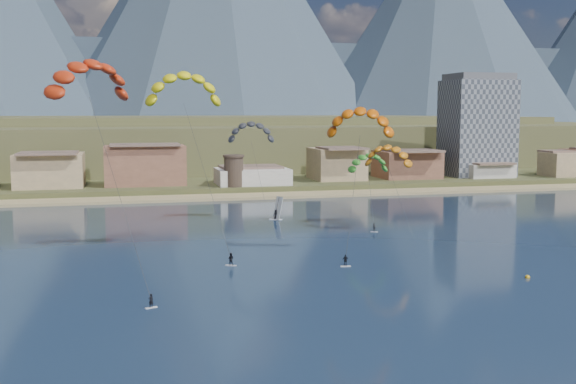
{
  "coord_description": "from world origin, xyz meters",
  "views": [
    {
      "loc": [
        -24.43,
        -67.73,
        22.03
      ],
      "look_at": [
        0.0,
        32.0,
        10.0
      ],
      "focal_mm": 42.59,
      "sensor_mm": 36.0,
      "label": 1
    }
  ],
  "objects_px": {
    "watchtower": "(234,171)",
    "kitesurfer_orange": "(360,118)",
    "kitesurfer_yellow": "(184,84)",
    "windsurfer": "(277,212)",
    "kitesurfer_red": "(89,74)",
    "buoy": "(527,277)",
    "kitesurfer_green": "(369,160)",
    "apartment_tower": "(477,126)"
  },
  "relations": [
    {
      "from": "apartment_tower",
      "to": "kitesurfer_green",
      "type": "xyz_separation_m",
      "value": [
        -61.95,
        -68.84,
        -5.26
      ]
    },
    {
      "from": "apartment_tower",
      "to": "kitesurfer_green",
      "type": "distance_m",
      "value": 92.76
    },
    {
      "from": "watchtower",
      "to": "buoy",
      "type": "relative_size",
      "value": 13.05
    },
    {
      "from": "kitesurfer_red",
      "to": "windsurfer",
      "type": "distance_m",
      "value": 64.69
    },
    {
      "from": "apartment_tower",
      "to": "kitesurfer_orange",
      "type": "relative_size",
      "value": 1.31
    },
    {
      "from": "kitesurfer_red",
      "to": "windsurfer",
      "type": "relative_size",
      "value": 6.27
    },
    {
      "from": "apartment_tower",
      "to": "kitesurfer_red",
      "type": "distance_m",
      "value": 157.2
    },
    {
      "from": "watchtower",
      "to": "windsurfer",
      "type": "xyz_separation_m",
      "value": [
        1.36,
        -46.23,
        -4.85
      ]
    },
    {
      "from": "kitesurfer_yellow",
      "to": "buoy",
      "type": "distance_m",
      "value": 57.83
    },
    {
      "from": "kitesurfer_green",
      "to": "windsurfer",
      "type": "relative_size",
      "value": 3.35
    },
    {
      "from": "kitesurfer_red",
      "to": "buoy",
      "type": "relative_size",
      "value": 45.47
    },
    {
      "from": "buoy",
      "to": "kitesurfer_orange",
      "type": "bearing_deg",
      "value": 126.69
    },
    {
      "from": "watchtower",
      "to": "kitesurfer_red",
      "type": "xyz_separation_m",
      "value": [
        -32.97,
        -94.96,
        20.29
      ]
    },
    {
      "from": "watchtower",
      "to": "kitesurfer_orange",
      "type": "height_order",
      "value": "kitesurfer_orange"
    },
    {
      "from": "apartment_tower",
      "to": "kitesurfer_red",
      "type": "relative_size",
      "value": 1.07
    },
    {
      "from": "apartment_tower",
      "to": "kitesurfer_red",
      "type": "xyz_separation_m",
      "value": [
        -112.97,
        -108.96,
        8.84
      ]
    },
    {
      "from": "kitesurfer_red",
      "to": "windsurfer",
      "type": "xyz_separation_m",
      "value": [
        34.33,
        48.73,
        -25.14
      ]
    },
    {
      "from": "buoy",
      "to": "apartment_tower",
      "type": "bearing_deg",
      "value": 63.93
    },
    {
      "from": "windsurfer",
      "to": "buoy",
      "type": "relative_size",
      "value": 7.26
    },
    {
      "from": "kitesurfer_yellow",
      "to": "windsurfer",
      "type": "distance_m",
      "value": 42.6
    },
    {
      "from": "watchtower",
      "to": "buoy",
      "type": "xyz_separation_m",
      "value": [
        22.87,
        -102.76,
        -6.26
      ]
    },
    {
      "from": "apartment_tower",
      "to": "kitesurfer_green",
      "type": "height_order",
      "value": "apartment_tower"
    },
    {
      "from": "kitesurfer_orange",
      "to": "buoy",
      "type": "distance_m",
      "value": 34.22
    },
    {
      "from": "kitesurfer_green",
      "to": "windsurfer",
      "type": "height_order",
      "value": "kitesurfer_green"
    },
    {
      "from": "watchtower",
      "to": "kitesurfer_green",
      "type": "xyz_separation_m",
      "value": [
        18.05,
        -54.84,
        6.19
      ]
    },
    {
      "from": "watchtower",
      "to": "kitesurfer_red",
      "type": "bearing_deg",
      "value": -109.15
    },
    {
      "from": "watchtower",
      "to": "windsurfer",
      "type": "distance_m",
      "value": 46.5
    },
    {
      "from": "kitesurfer_yellow",
      "to": "kitesurfer_orange",
      "type": "relative_size",
      "value": 1.24
    },
    {
      "from": "apartment_tower",
      "to": "kitesurfer_green",
      "type": "bearing_deg",
      "value": -131.98
    },
    {
      "from": "kitesurfer_yellow",
      "to": "apartment_tower",
      "type": "bearing_deg",
      "value": 41.34
    },
    {
      "from": "apartment_tower",
      "to": "windsurfer",
      "type": "relative_size",
      "value": 6.69
    },
    {
      "from": "watchtower",
      "to": "kitesurfer_red",
      "type": "distance_m",
      "value": 102.55
    },
    {
      "from": "kitesurfer_red",
      "to": "buoy",
      "type": "bearing_deg",
      "value": -7.96
    },
    {
      "from": "watchtower",
      "to": "buoy",
      "type": "distance_m",
      "value": 105.47
    },
    {
      "from": "kitesurfer_orange",
      "to": "apartment_tower",
      "type": "bearing_deg",
      "value": 52.4
    },
    {
      "from": "kitesurfer_yellow",
      "to": "kitesurfer_green",
      "type": "relative_size",
      "value": 1.88
    },
    {
      "from": "kitesurfer_yellow",
      "to": "kitesurfer_green",
      "type": "bearing_deg",
      "value": 26.56
    },
    {
      "from": "buoy",
      "to": "kitesurfer_green",
      "type": "bearing_deg",
      "value": 95.75
    },
    {
      "from": "kitesurfer_orange",
      "to": "windsurfer",
      "type": "xyz_separation_m",
      "value": [
        -5.39,
        34.9,
        -19.64
      ]
    },
    {
      "from": "apartment_tower",
      "to": "windsurfer",
      "type": "xyz_separation_m",
      "value": [
        -78.64,
        -60.23,
        -16.3
      ]
    },
    {
      "from": "kitesurfer_red",
      "to": "apartment_tower",
      "type": "bearing_deg",
      "value": 43.97
    },
    {
      "from": "kitesurfer_orange",
      "to": "kitesurfer_yellow",
      "type": "bearing_deg",
      "value": 164.33
    }
  ]
}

